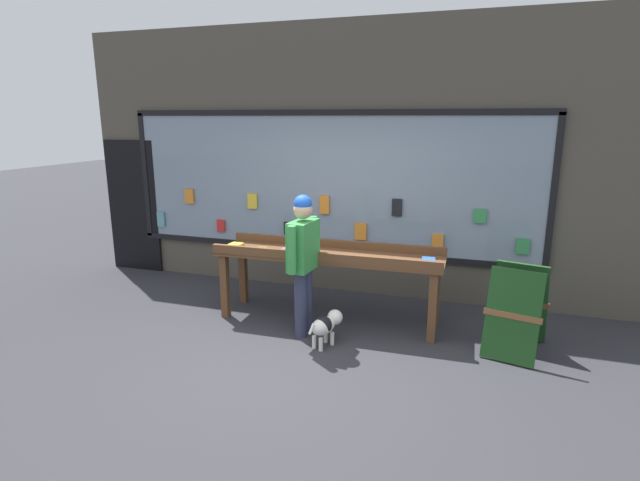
# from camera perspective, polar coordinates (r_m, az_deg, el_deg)

# --- Properties ---
(ground_plane) EXTENTS (40.00, 40.00, 0.00)m
(ground_plane) POSITION_cam_1_polar(r_m,az_deg,el_deg) (5.26, -2.99, -13.82)
(ground_plane) COLOR #2D2D33
(shopfront_facade) EXTENTS (8.27, 0.29, 3.69)m
(shopfront_facade) POSITION_cam_1_polar(r_m,az_deg,el_deg) (6.98, 3.44, 8.73)
(shopfront_facade) COLOR #4C473D
(shopfront_facade) RESTS_ON ground_plane
(display_table_main) EXTENTS (2.75, 0.75, 0.95)m
(display_table_main) POSITION_cam_1_polar(r_m,az_deg,el_deg) (6.01, 0.97, -2.27)
(display_table_main) COLOR brown
(display_table_main) RESTS_ON ground_plane
(person_browsing) EXTENTS (0.26, 0.65, 1.63)m
(person_browsing) POSITION_cam_1_polar(r_m,az_deg,el_deg) (5.57, -1.93, -1.71)
(person_browsing) COLOR #2D334C
(person_browsing) RESTS_ON ground_plane
(small_dog) EXTENTS (0.31, 0.50, 0.37)m
(small_dog) POSITION_cam_1_polar(r_m,az_deg,el_deg) (5.52, 0.64, -9.58)
(small_dog) COLOR white
(small_dog) RESTS_ON ground_plane
(sandwich_board_sign) EXTENTS (0.69, 0.84, 0.94)m
(sandwich_board_sign) POSITION_cam_1_polar(r_m,az_deg,el_deg) (5.71, 21.60, -7.25)
(sandwich_board_sign) COLOR #193F19
(sandwich_board_sign) RESTS_ON ground_plane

